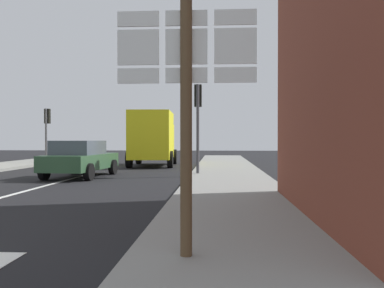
# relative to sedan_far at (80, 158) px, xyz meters

# --- Properties ---
(ground_plane) EXTENTS (80.00, 80.00, 0.00)m
(ground_plane) POSITION_rel_sedan_far_xyz_m (-0.10, -0.81, -0.76)
(ground_plane) COLOR black
(sidewalk_right) EXTENTS (3.06, 44.00, 0.14)m
(sidewalk_right) POSITION_rel_sedan_far_xyz_m (5.93, -2.81, -0.69)
(sidewalk_right) COLOR gray
(sidewalk_right) RESTS_ON ground
(lane_centre_stripe) EXTENTS (0.16, 12.00, 0.01)m
(lane_centre_stripe) POSITION_rel_sedan_far_xyz_m (-0.10, -4.81, -0.75)
(lane_centre_stripe) COLOR silver
(lane_centre_stripe) RESTS_ON ground
(sedan_far) EXTENTS (2.20, 4.31, 1.47)m
(sedan_far) POSITION_rel_sedan_far_xyz_m (0.00, 0.00, 0.00)
(sedan_far) COLOR #2D5133
(sedan_far) RESTS_ON ground
(delivery_truck) EXTENTS (2.67, 5.09, 3.05)m
(delivery_truck) POSITION_rel_sedan_far_xyz_m (1.82, 6.91, 0.89)
(delivery_truck) COLOR yellow
(delivery_truck) RESTS_ON ground
(route_sign_post) EXTENTS (1.66, 0.14, 3.20)m
(route_sign_post) POSITION_rel_sedan_far_xyz_m (5.14, -11.15, 1.24)
(route_sign_post) COLOR brown
(route_sign_post) RESTS_ON ground
(traffic_light_near_right) EXTENTS (0.30, 0.49, 3.76)m
(traffic_light_near_right) POSITION_rel_sedan_far_xyz_m (4.70, 0.66, 2.03)
(traffic_light_near_right) COLOR #47474C
(traffic_light_near_right) RESTS_ON ground
(traffic_light_far_left) EXTENTS (0.30, 0.49, 3.39)m
(traffic_light_far_left) POSITION_rel_sedan_far_xyz_m (-4.91, 8.18, 1.75)
(traffic_light_far_left) COLOR #47474C
(traffic_light_far_left) RESTS_ON ground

